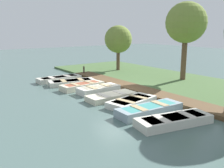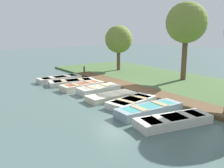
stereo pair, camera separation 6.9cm
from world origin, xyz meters
name	(u,v)px [view 1 (the left image)]	position (x,y,z in m)	size (l,w,h in m)	color
ground_plane	(116,93)	(0.00, 0.00, 0.00)	(80.00, 80.00, 0.00)	#4C6660
shore_bank	(170,82)	(-5.00, 0.00, 0.08)	(8.00, 24.00, 0.15)	#476638
dock_walkway	(134,88)	(-1.55, 0.00, 0.11)	(1.37, 14.09, 0.22)	brown
rowboat_0	(59,79)	(1.33, -5.53, 0.19)	(3.38, 1.12, 0.38)	beige
rowboat_1	(72,82)	(1.08, -3.87, 0.17)	(3.48, 1.90, 0.35)	beige
rowboat_2	(82,86)	(1.12, -2.26, 0.20)	(3.05, 1.28, 0.41)	beige
rowboat_3	(99,89)	(0.77, -0.78, 0.21)	(2.72, 1.19, 0.42)	silver
rowboat_4	(111,96)	(1.01, 0.96, 0.17)	(2.94, 1.18, 0.34)	beige
rowboat_5	(132,102)	(0.76, 2.47, 0.17)	(3.06, 1.79, 0.35)	silver
rowboat_6	(149,110)	(1.01, 4.05, 0.21)	(3.43, 1.23, 0.42)	#8C9EA8
rowboat_7	(174,120)	(1.16, 5.67, 0.19)	(3.48, 1.75, 0.39)	beige
mooring_post_near	(84,71)	(-1.49, -6.68, 0.40)	(0.14, 0.14, 0.80)	#47382D
park_tree_far_left	(118,40)	(-5.09, -6.50, 2.99)	(2.53, 2.53, 4.28)	brown
park_tree_left	(186,23)	(-6.33, 0.08, 4.35)	(3.00, 3.00, 5.91)	brown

